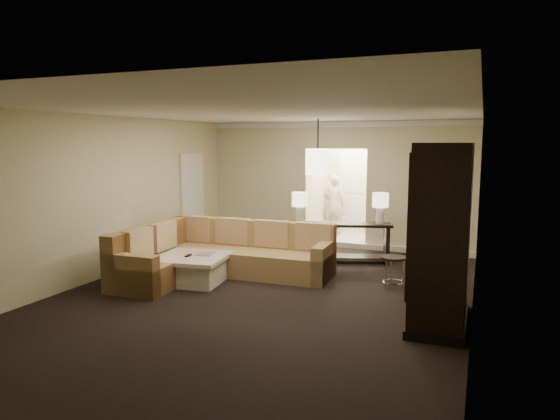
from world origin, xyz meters
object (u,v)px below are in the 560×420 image
at_px(sectional_sofa, 217,255).
at_px(armoire, 441,238).
at_px(coffee_table, 193,268).
at_px(console_table, 339,239).
at_px(drink_table, 393,265).
at_px(person, 334,201).

relative_size(sectional_sofa, armoire, 1.36).
height_order(sectional_sofa, coffee_table, sectional_sofa).
bearing_deg(console_table, sectional_sofa, -151.02).
relative_size(console_table, armoire, 0.88).
relative_size(coffee_table, armoire, 0.54).
distance_m(sectional_sofa, armoire, 3.97).
bearing_deg(sectional_sofa, coffee_table, -116.88).
distance_m(drink_table, person, 4.86).
height_order(sectional_sofa, console_table, sectional_sofa).
distance_m(sectional_sofa, drink_table, 3.02).
bearing_deg(console_table, drink_table, -64.88).
bearing_deg(sectional_sofa, console_table, 44.81).
bearing_deg(person, sectional_sofa, 71.91).
height_order(console_table, armoire, armoire).
height_order(drink_table, person, person).
distance_m(sectional_sofa, console_table, 2.49).
height_order(coffee_table, console_table, console_table).
xyz_separation_m(console_table, person, (-0.95, 2.92, 0.38)).
bearing_deg(coffee_table, sectional_sofa, 65.17).
height_order(coffee_table, drink_table, drink_table).
xyz_separation_m(sectional_sofa, armoire, (3.79, -0.90, 0.74)).
relative_size(coffee_table, drink_table, 2.43).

